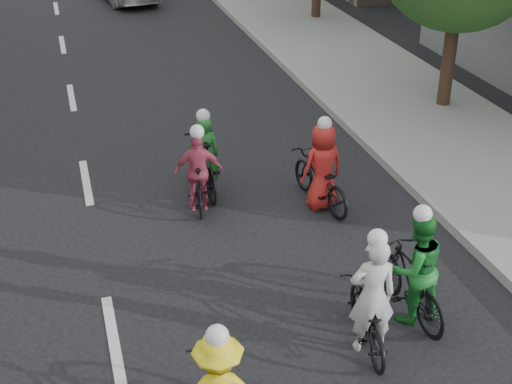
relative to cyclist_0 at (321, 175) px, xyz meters
name	(u,v)px	position (x,y,z in m)	size (l,w,h in m)	color
ground	(113,339)	(-4.13, -2.84, -0.62)	(120.00, 120.00, 0.00)	black
sidewalk_right	(358,68)	(3.87, 7.16, -0.55)	(4.00, 80.00, 0.15)	gray
curb_right	(293,73)	(1.92, 7.16, -0.53)	(0.18, 80.00, 0.18)	#999993
cyclist_0	(321,175)	(0.00, 0.00, 0.00)	(0.97, 1.98, 1.80)	black
cyclist_2	(413,275)	(0.06, -3.49, 0.08)	(0.87, 1.83, 1.86)	black
cyclist_3	(198,178)	(-2.18, 0.53, -0.01)	(0.94, 1.56, 1.68)	black
cyclist_4	(204,162)	(-1.94, 1.13, 0.01)	(0.58, 1.91, 1.73)	black
cyclist_5	(369,309)	(-0.81, -3.92, -0.02)	(0.82, 1.72, 1.88)	black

